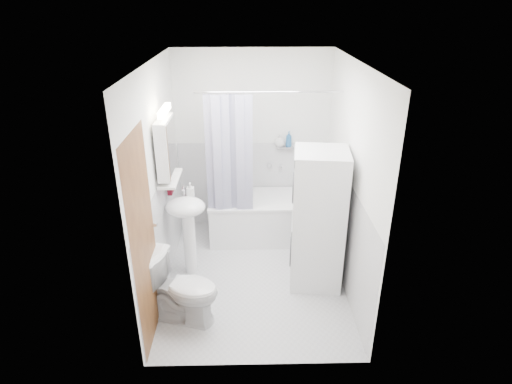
{
  "coord_description": "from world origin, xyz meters",
  "views": [
    {
      "loc": [
        -0.08,
        -4.09,
        2.96
      ],
      "look_at": [
        0.02,
        0.15,
        1.01
      ],
      "focal_mm": 30.0,
      "sensor_mm": 36.0,
      "label": 1
    }
  ],
  "objects_px": {
    "sink": "(187,219)",
    "toilet": "(182,289)",
    "bathtub": "(267,215)",
    "washer_dryer": "(318,220)"
  },
  "relations": [
    {
      "from": "sink",
      "to": "washer_dryer",
      "type": "distance_m",
      "value": 1.45
    },
    {
      "from": "washer_dryer",
      "to": "toilet",
      "type": "xyz_separation_m",
      "value": [
        -1.4,
        -0.61,
        -0.42
      ]
    },
    {
      "from": "sink",
      "to": "toilet",
      "type": "xyz_separation_m",
      "value": [
        0.03,
        -0.8,
        -0.34
      ]
    },
    {
      "from": "bathtub",
      "to": "washer_dryer",
      "type": "height_order",
      "value": "washer_dryer"
    },
    {
      "from": "toilet",
      "to": "bathtub",
      "type": "bearing_deg",
      "value": -12.91
    },
    {
      "from": "washer_dryer",
      "to": "toilet",
      "type": "height_order",
      "value": "washer_dryer"
    },
    {
      "from": "sink",
      "to": "toilet",
      "type": "relative_size",
      "value": 1.42
    },
    {
      "from": "bathtub",
      "to": "washer_dryer",
      "type": "bearing_deg",
      "value": -63.25
    },
    {
      "from": "sink",
      "to": "washer_dryer",
      "type": "height_order",
      "value": "washer_dryer"
    },
    {
      "from": "sink",
      "to": "toilet",
      "type": "height_order",
      "value": "sink"
    }
  ]
}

